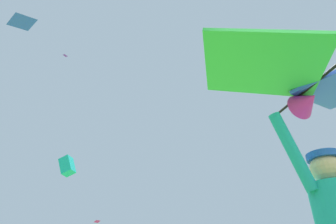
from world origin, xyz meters
TOP-DOWN VIEW (x-y plane):
  - held_stunt_kite at (-0.17, 0.26)m, footprint 2.04×1.28m
  - distant_kite_blue_high_right at (-3.51, 8.75)m, footprint 1.09×1.14m
  - distant_kite_teal_low_left at (-0.25, 12.79)m, footprint 0.93×0.91m
  - distant_kite_purple_low_right at (-0.79, 25.43)m, footprint 0.54×0.52m
  - distant_kite_magenta_far_center at (6.17, 30.28)m, footprint 0.72×0.70m

SIDE VIEW (x-z plane):
  - held_stunt_kite at x=-0.17m, z-range 2.03..2.46m
  - distant_kite_teal_low_left at x=-0.25m, z-range 4.90..5.86m
  - distant_kite_magenta_far_center at x=6.17m, z-range 5.76..6.04m
  - distant_kite_blue_high_right at x=-3.51m, z-range 9.27..9.74m
  - distant_kite_purple_low_right at x=-0.79m, z-range 21.74..21.96m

